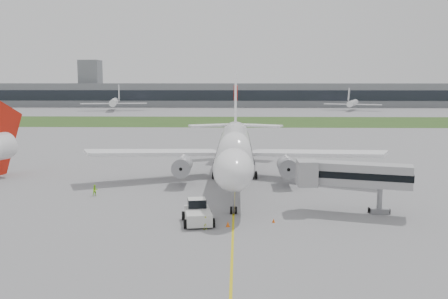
{
  "coord_description": "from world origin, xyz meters",
  "views": [
    {
      "loc": [
        0.5,
        -73.94,
        16.18
      ],
      "look_at": [
        -1.64,
        2.0,
        5.51
      ],
      "focal_mm": 40.0,
      "sensor_mm": 36.0,
      "label": 1
    }
  ],
  "objects_px": {
    "airliner": "(235,146)",
    "jet_bridge": "(350,175)",
    "ground_crew_near": "(205,223)",
    "pushback_tug": "(198,213)"
  },
  "relations": [
    {
      "from": "jet_bridge",
      "to": "pushback_tug",
      "type": "bearing_deg",
      "value": -148.19
    },
    {
      "from": "airliner",
      "to": "ground_crew_near",
      "type": "relative_size",
      "value": 35.3
    },
    {
      "from": "airliner",
      "to": "ground_crew_near",
      "type": "bearing_deg",
      "value": -96.54
    },
    {
      "from": "airliner",
      "to": "jet_bridge",
      "type": "relative_size",
      "value": 3.91
    },
    {
      "from": "airliner",
      "to": "jet_bridge",
      "type": "height_order",
      "value": "airliner"
    },
    {
      "from": "ground_crew_near",
      "to": "airliner",
      "type": "bearing_deg",
      "value": -119.1
    },
    {
      "from": "airliner",
      "to": "pushback_tug",
      "type": "bearing_deg",
      "value": -99.7
    },
    {
      "from": "airliner",
      "to": "ground_crew_near",
      "type": "xyz_separation_m",
      "value": [
        -3.03,
        -26.39,
        -4.9
      ]
    },
    {
      "from": "pushback_tug",
      "to": "ground_crew_near",
      "type": "xyz_separation_m",
      "value": [
        1.03,
        -2.63,
        -0.42
      ]
    },
    {
      "from": "jet_bridge",
      "to": "ground_crew_near",
      "type": "bearing_deg",
      "value": -139.62
    }
  ]
}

